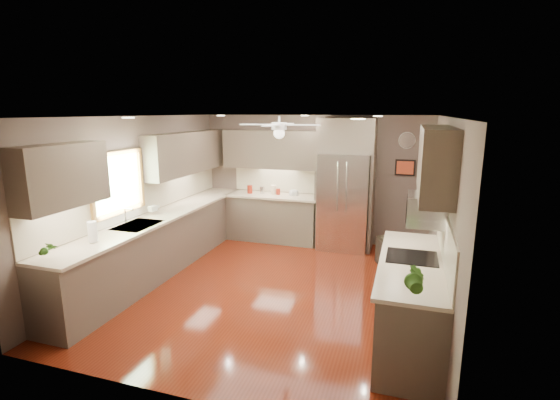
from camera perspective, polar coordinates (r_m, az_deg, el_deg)
The scene contains 28 objects.
floor at distance 6.17m, azimuth -0.98°, elevation -12.22°, with size 5.00×5.00×0.00m, color #51170A.
ceiling at distance 5.61m, azimuth -1.08°, elevation 11.67°, with size 5.00×5.00×0.00m, color white.
wall_back at distance 8.13m, azimuth 4.63°, elevation 2.99°, with size 4.50×4.50×0.00m, color #64554D.
wall_front at distance 3.59m, azimuth -14.07°, elevation -9.54°, with size 4.50×4.50×0.00m, color #64554D.
wall_left at distance 6.81m, azimuth -19.26°, elevation 0.51°, with size 5.00×5.00×0.00m, color #64554D.
wall_right at distance 5.50m, azimuth 21.81°, elevation -2.42°, with size 5.00×5.00×0.00m, color #64554D.
canister_a at distance 8.23m, azimuth -4.27°, elevation 1.49°, with size 0.10×0.10×0.17m, color maroon.
canister_b at distance 8.19m, azimuth -2.51°, elevation 1.38°, with size 0.10×0.10×0.15m, color silver.
canister_c at distance 8.12m, azimuth -0.90°, elevation 1.45°, with size 0.11×0.11×0.18m, color beige.
canister_d at distance 8.08m, azimuth -0.26°, elevation 1.18°, with size 0.08×0.08×0.12m, color maroon.
soap_bottle at distance 6.85m, azimuth -17.31°, elevation -1.08°, with size 0.09×0.09×0.20m, color white.
potted_plant_left at distance 5.20m, azimuth -30.02°, elevation -5.96°, with size 0.15×0.10×0.28m, color #2C5D1A.
potted_plant_right at distance 3.81m, azimuth 18.35°, elevation -10.60°, with size 0.20×0.16×0.37m, color #2C5D1A.
bowl at distance 8.01m, azimuth 1.92°, elevation 0.80°, with size 0.20×0.20×0.05m, color beige.
left_run at distance 6.95m, azimuth -16.11°, elevation -5.58°, with size 0.65×4.70×1.45m.
back_run at distance 8.20m, azimuth -0.88°, elevation -2.35°, with size 1.85×0.65×1.45m.
uppers at distance 6.58m, azimuth -5.21°, elevation 6.24°, with size 4.50×4.70×0.95m.
window at distance 6.36m, azimuth -21.91°, elevation 2.25°, with size 0.05×1.12×0.92m.
sink at distance 6.32m, azimuth -19.42°, elevation -3.60°, with size 0.50×0.70×0.32m.
refrigerator at distance 7.68m, azimuth 9.13°, elevation 1.86°, with size 1.06×0.75×2.45m.
right_run at distance 4.98m, azimuth 17.93°, elevation -13.03°, with size 0.70×2.20×1.45m.
microwave at distance 4.89m, azimuth 19.83°, elevation -1.23°, with size 0.43×0.55×0.34m.
ceiling_fan at distance 5.90m, azimuth -0.12°, elevation 10.07°, with size 1.18×1.18×0.32m.
recessed_lights at distance 6.01m, azimuth -0.20°, elevation 11.66°, with size 2.84×3.14×0.01m.
wall_clock at distance 7.82m, azimuth 17.42°, elevation 8.01°, with size 0.30×0.03×0.30m.
framed_print at distance 7.86m, azimuth 17.18°, elevation 4.37°, with size 0.36×0.03×0.30m.
stool at distance 7.18m, azimuth 15.26°, elevation -7.03°, with size 0.52×0.52×0.47m.
paper_towel at distance 5.65m, azimuth -24.87°, elevation -4.07°, with size 0.11×0.11×0.29m.
Camera 1 is at (1.80, -5.32, 2.57)m, focal length 26.00 mm.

